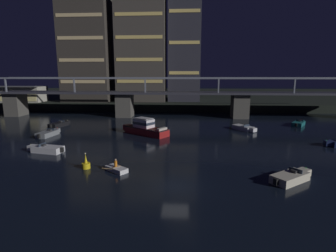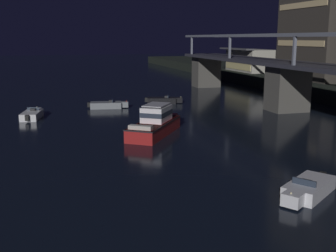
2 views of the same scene
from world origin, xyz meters
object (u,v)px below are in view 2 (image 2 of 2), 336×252
speedboat_near_center (308,189)px  speedboat_near_right (32,115)px  cabin_cruiser_near_left (156,123)px  waterfront_pavilion (251,60)px  speedboat_mid_right (163,100)px  speedboat_far_center (108,105)px

speedboat_near_center → speedboat_near_right: bearing=-151.3°
speedboat_near_center → cabin_cruiser_near_left: bearing=-165.8°
waterfront_pavilion → speedboat_near_right: size_ratio=2.38×
speedboat_near_right → speedboat_mid_right: (-6.46, 17.13, 0.00)m
speedboat_near_center → speedboat_far_center: same height
speedboat_near_center → speedboat_near_right: (-28.92, -15.83, 0.00)m
cabin_cruiser_near_left → speedboat_mid_right: size_ratio=1.67×
waterfront_pavilion → speedboat_near_center: 63.66m
speedboat_mid_right → speedboat_near_center: bearing=-2.1°
cabin_cruiser_near_left → speedboat_near_center: size_ratio=1.83×
speedboat_far_center → speedboat_mid_right: bearing=103.8°
speedboat_near_right → waterfront_pavilion: bearing=124.5°
waterfront_pavilion → speedboat_near_center: bearing=-24.4°
waterfront_pavilion → speedboat_mid_right: size_ratio=2.39×
waterfront_pavilion → speedboat_far_center: waterfront_pavilion is taller
speedboat_mid_right → cabin_cruiser_near_left: bearing=-17.8°
speedboat_mid_right → speedboat_far_center: (1.96, -8.01, 0.00)m
cabin_cruiser_near_left → speedboat_near_center: 18.12m
speedboat_near_center → speedboat_near_right: size_ratio=0.91×
waterfront_pavilion → speedboat_mid_right: waterfront_pavilion is taller
speedboat_near_right → speedboat_mid_right: 18.31m
speedboat_near_right → speedboat_mid_right: size_ratio=1.01×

